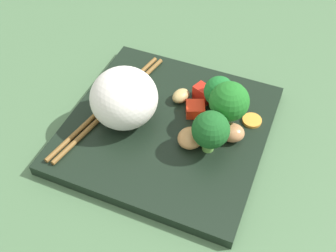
# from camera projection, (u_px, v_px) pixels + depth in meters

# --- Properties ---
(ground_plane) EXTENTS (1.10, 1.10, 0.02)m
(ground_plane) POSITION_uv_depth(u_px,v_px,m) (167.00, 137.00, 0.58)
(ground_plane) COLOR #486B46
(square_plate) EXTENTS (0.26, 0.26, 0.02)m
(square_plate) POSITION_uv_depth(u_px,v_px,m) (167.00, 128.00, 0.56)
(square_plate) COLOR black
(square_plate) RESTS_ON ground_plane
(rice_mound) EXTENTS (0.11, 0.11, 0.08)m
(rice_mound) POSITION_uv_depth(u_px,v_px,m) (124.00, 98.00, 0.53)
(rice_mound) COLOR white
(rice_mound) RESTS_ON square_plate
(broccoli_floret_0) EXTENTS (0.04, 0.04, 0.05)m
(broccoli_floret_0) POSITION_uv_depth(u_px,v_px,m) (219.00, 92.00, 0.55)
(broccoli_floret_0) COLOR #62A243
(broccoli_floret_0) RESTS_ON square_plate
(broccoli_floret_1) EXTENTS (0.05, 0.05, 0.07)m
(broccoli_floret_1) POSITION_uv_depth(u_px,v_px,m) (229.00, 102.00, 0.52)
(broccoli_floret_1) COLOR #6FAE43
(broccoli_floret_1) RESTS_ON square_plate
(broccoli_floret_2) EXTENTS (0.05, 0.05, 0.06)m
(broccoli_floret_2) POSITION_uv_depth(u_px,v_px,m) (211.00, 130.00, 0.50)
(broccoli_floret_2) COLOR #6CB249
(broccoli_floret_2) RESTS_ON square_plate
(carrot_slice_0) EXTENTS (0.03, 0.03, 0.01)m
(carrot_slice_0) POSITION_uv_depth(u_px,v_px,m) (202.00, 123.00, 0.55)
(carrot_slice_0) COLOR orange
(carrot_slice_0) RESTS_ON square_plate
(carrot_slice_1) EXTENTS (0.03, 0.03, 0.00)m
(carrot_slice_1) POSITION_uv_depth(u_px,v_px,m) (252.00, 120.00, 0.56)
(carrot_slice_1) COLOR #F29C35
(carrot_slice_1) RESTS_ON square_plate
(carrot_slice_2) EXTENTS (0.03, 0.03, 0.01)m
(carrot_slice_2) POSITION_uv_depth(u_px,v_px,m) (214.00, 131.00, 0.54)
(carrot_slice_2) COLOR orange
(carrot_slice_2) RESTS_ON square_plate
(pepper_chunk_0) EXTENTS (0.03, 0.03, 0.02)m
(pepper_chunk_0) POSITION_uv_depth(u_px,v_px,m) (195.00, 109.00, 0.56)
(pepper_chunk_0) COLOR red
(pepper_chunk_0) RESTS_ON square_plate
(pepper_chunk_1) EXTENTS (0.03, 0.03, 0.02)m
(pepper_chunk_1) POSITION_uv_depth(u_px,v_px,m) (203.00, 93.00, 0.58)
(pepper_chunk_1) COLOR red
(pepper_chunk_1) RESTS_ON square_plate
(chicken_piece_0) EXTENTS (0.04, 0.04, 0.02)m
(chicken_piece_0) POSITION_uv_depth(u_px,v_px,m) (190.00, 138.00, 0.53)
(chicken_piece_0) COLOR #B8844B
(chicken_piece_0) RESTS_ON square_plate
(chicken_piece_1) EXTENTS (0.03, 0.03, 0.02)m
(chicken_piece_1) POSITION_uv_depth(u_px,v_px,m) (183.00, 97.00, 0.58)
(chicken_piece_1) COLOR tan
(chicken_piece_1) RESTS_ON square_plate
(chicken_piece_2) EXTENTS (0.04, 0.03, 0.02)m
(chicken_piece_2) POSITION_uv_depth(u_px,v_px,m) (232.00, 132.00, 0.53)
(chicken_piece_2) COLOR tan
(chicken_piece_2) RESTS_ON square_plate
(chicken_piece_3) EXTENTS (0.04, 0.05, 0.02)m
(chicken_piece_3) POSITION_uv_depth(u_px,v_px,m) (230.00, 99.00, 0.57)
(chicken_piece_3) COLOR tan
(chicken_piece_3) RESTS_ON square_plate
(chopstick_pair) EXTENTS (0.06, 0.24, 0.01)m
(chopstick_pair) POSITION_uv_depth(u_px,v_px,m) (109.00, 106.00, 0.57)
(chopstick_pair) COLOR brown
(chopstick_pair) RESTS_ON square_plate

